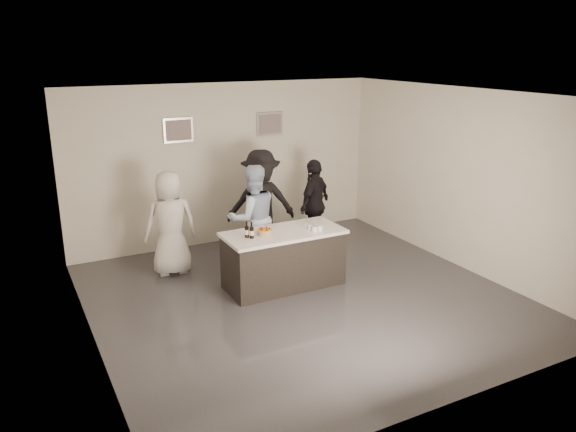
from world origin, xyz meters
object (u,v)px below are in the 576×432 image
Objects in this scene: bar_counter at (284,259)px; person_guest_right at (315,204)px; beer_bottle_a at (247,229)px; person_guest_back at (261,202)px; cake at (265,232)px; person_guest_left at (170,223)px; beer_bottle_b at (252,230)px; person_main_blue at (253,218)px; person_main_black at (262,214)px.

person_guest_right is at bearing 44.78° from bar_counter.
beer_bottle_a is 1.82m from person_guest_back.
bar_counter is at bearing 93.60° from person_guest_back.
cake is at bearing -1.44° from beer_bottle_a.
person_guest_right is at bearing 38.61° from cake.
person_guest_left is 2.71m from person_guest_right.
cake is 0.30m from beer_bottle_a.
beer_bottle_a is at bearing 74.55° from person_guest_back.
beer_bottle_a is at bearing 124.60° from beer_bottle_b.
person_main_blue is at bearing 65.00° from beer_bottle_b.
person_guest_back is at bearing 58.35° from beer_bottle_a.
cake is (-0.32, -0.00, 0.49)m from bar_counter.
bar_counter is 7.15× the size of beer_bottle_a.
person_guest_right is 1.00m from person_guest_back.
person_guest_back is (0.96, 1.55, -0.09)m from beer_bottle_a.
person_guest_right is 0.89× the size of person_guest_back.
cake is 0.13× the size of person_main_blue.
bar_counter is 0.84m from beer_bottle_a.
beer_bottle_b reaches higher than bar_counter.
bar_counter is 1.89m from person_guest_right.
beer_bottle_a is 0.14× the size of person_main_blue.
person_main_black reaches higher than bar_counter.
beer_bottle_a is 1.54m from person_guest_left.
person_main_black is at bearing 82.27° from person_guest_back.
person_main_blue reaches higher than person_guest_right.
cake is at bearing 5.47° from person_guest_right.
person_guest_right is (2.71, -0.02, -0.03)m from person_guest_left.
person_guest_back is (0.25, 0.57, 0.05)m from person_main_black.
person_guest_back is at bearing 60.72° from beer_bottle_b.
beer_bottle_b is (-0.56, -0.06, 0.58)m from bar_counter.
bar_counter is at bearing -0.61° from beer_bottle_a.
person_main_black is 0.95× the size of person_guest_back.
cake is 0.13× the size of person_main_black.
beer_bottle_a and beer_bottle_b have the same top height.
beer_bottle_a is 0.08m from beer_bottle_b.
person_main_blue is (-0.23, -0.14, -0.00)m from person_main_black.
cake is 0.14× the size of person_guest_right.
beer_bottle_a is 0.98m from person_main_blue.
person_main_black reaches higher than person_guest_right.
person_main_blue is at bearing 71.86° from person_guest_back.
person_main_black reaches higher than beer_bottle_a.
person_guest_left is (-1.39, 1.32, 0.42)m from bar_counter.
beer_bottle_b is 0.14× the size of person_main_blue.
bar_counter is at bearing 142.75° from person_guest_left.
cake reaches higher than bar_counter.
beer_bottle_b is 1.62m from person_guest_left.
person_main_blue is 0.95× the size of person_guest_back.
person_guest_back is (0.91, 1.62, -0.09)m from beer_bottle_b.
person_guest_back reaches higher than person_guest_right.
person_main_black reaches higher than beer_bottle_b.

